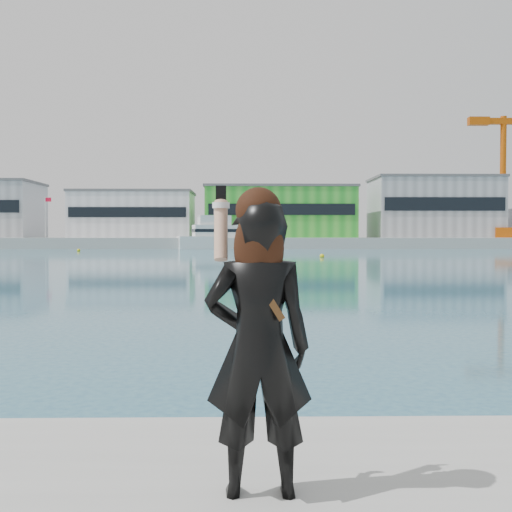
% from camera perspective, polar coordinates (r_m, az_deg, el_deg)
% --- Properties ---
extents(far_quay, '(320.00, 40.00, 2.00)m').
position_cam_1_polar(far_quay, '(134.42, -1.35, 1.22)').
color(far_quay, '#9E9E99').
rests_on(far_quay, ground).
extents(warehouse_white, '(24.48, 15.35, 9.50)m').
position_cam_1_polar(warehouse_white, '(134.39, -10.80, 3.65)').
color(warehouse_white, silver).
rests_on(warehouse_white, far_quay).
extents(warehouse_green, '(30.60, 16.36, 10.50)m').
position_cam_1_polar(warehouse_green, '(132.69, 2.11, 3.92)').
color(warehouse_green, green).
rests_on(warehouse_green, far_quay).
extents(warehouse_grey_right, '(25.50, 15.35, 12.50)m').
position_cam_1_polar(warehouse_grey_right, '(138.25, 15.50, 4.18)').
color(warehouse_grey_right, gray).
rests_on(warehouse_grey_right, far_quay).
extents(dock_crane, '(23.00, 4.00, 24.00)m').
position_cam_1_polar(dock_crane, '(137.50, 21.57, 6.98)').
color(dock_crane, '#C5510B').
rests_on(dock_crane, far_quay).
extents(flagpole_left, '(1.28, 0.16, 8.00)m').
position_cam_1_polar(flagpole_left, '(131.27, -18.19, 3.54)').
color(flagpole_left, silver).
rests_on(flagpole_left, far_quay).
extents(flagpole_right, '(1.28, 0.16, 8.00)m').
position_cam_1_polar(flagpole_right, '(127.31, 8.64, 3.66)').
color(flagpole_right, silver).
rests_on(flagpole_right, far_quay).
extents(motor_yacht, '(17.68, 8.57, 7.95)m').
position_cam_1_polar(motor_yacht, '(117.19, -3.05, 1.74)').
color(motor_yacht, white).
rests_on(motor_yacht, ground).
extents(buoy_near, '(0.50, 0.50, 0.50)m').
position_cam_1_polar(buoy_near, '(69.96, 5.88, -0.13)').
color(buoy_near, yellow).
rests_on(buoy_near, ground).
extents(buoy_far, '(0.50, 0.50, 0.50)m').
position_cam_1_polar(buoy_far, '(100.93, -15.49, 0.40)').
color(buoy_far, yellow).
rests_on(buoy_far, ground).
extents(buoy_extra, '(0.50, 0.50, 0.50)m').
position_cam_1_polar(buoy_extra, '(91.80, 1.77, 0.33)').
color(buoy_extra, yellow).
rests_on(buoy_extra, ground).
extents(woman, '(0.65, 0.44, 1.85)m').
position_cam_1_polar(woman, '(3.82, 0.18, -7.35)').
color(woman, black).
rests_on(woman, near_quay).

